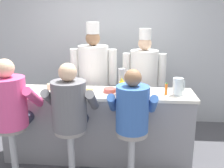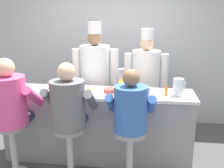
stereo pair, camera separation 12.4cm
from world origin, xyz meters
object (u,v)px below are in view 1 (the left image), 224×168
(coffee_mug_tan, at_px, (50,87))
(cook_in_whites_far, at_px, (144,79))
(mustard_bottle_yellow, at_px, (122,87))
(cook_in_whites_near, at_px, (94,76))
(water_pitcher_clear, at_px, (178,87))
(ketchup_bottle_red, at_px, (135,87))
(diner_seated_grey, at_px, (70,109))
(cereal_bowl, at_px, (110,90))
(hot_sauce_bottle_orange, at_px, (166,89))
(breakfast_plate, at_px, (90,90))
(cup_stack_steel, at_px, (122,81))
(diner_seated_pink, at_px, (10,105))
(diner_seated_blue, at_px, (132,113))
(napkin_dispenser_chrome, at_px, (146,92))

(coffee_mug_tan, height_order, cook_in_whites_far, cook_in_whites_far)
(mustard_bottle_yellow, height_order, cook_in_whites_near, cook_in_whites_near)
(water_pitcher_clear, relative_size, cook_in_whites_far, 0.13)
(ketchup_bottle_red, distance_m, diner_seated_grey, 0.85)
(cereal_bowl, distance_m, diner_seated_grey, 0.67)
(water_pitcher_clear, bearing_deg, cereal_bowl, 176.37)
(ketchup_bottle_red, distance_m, hot_sauce_bottle_orange, 0.41)
(hot_sauce_bottle_orange, height_order, breakfast_plate, hot_sauce_bottle_orange)
(cup_stack_steel, relative_size, cook_in_whites_near, 0.18)
(cup_stack_steel, distance_m, diner_seated_grey, 0.79)
(water_pitcher_clear, height_order, cook_in_whites_near, cook_in_whites_near)
(ketchup_bottle_red, distance_m, cook_in_whites_near, 1.06)
(coffee_mug_tan, bearing_deg, water_pitcher_clear, -3.88)
(cereal_bowl, distance_m, coffee_mug_tan, 0.83)
(cereal_bowl, relative_size, diner_seated_pink, 0.11)
(coffee_mug_tan, bearing_deg, mustard_bottle_yellow, -11.86)
(cereal_bowl, bearing_deg, diner_seated_blue, -59.47)
(ketchup_bottle_red, relative_size, coffee_mug_tan, 2.06)
(breakfast_plate, distance_m, diner_seated_blue, 0.80)
(breakfast_plate, height_order, coffee_mug_tan, coffee_mug_tan)
(breakfast_plate, bearing_deg, coffee_mug_tan, 175.26)
(breakfast_plate, bearing_deg, mustard_bottle_yellow, -20.35)
(cereal_bowl, relative_size, cook_in_whites_far, 0.10)
(breakfast_plate, relative_size, cook_in_whites_far, 0.14)
(mustard_bottle_yellow, height_order, breakfast_plate, mustard_bottle_yellow)
(cereal_bowl, relative_size, cup_stack_steel, 0.52)
(hot_sauce_bottle_orange, bearing_deg, diner_seated_pink, -166.22)
(cook_in_whites_near, bearing_deg, diner_seated_grey, -94.59)
(mustard_bottle_yellow, relative_size, water_pitcher_clear, 1.06)
(ketchup_bottle_red, xyz_separation_m, hot_sauce_bottle_orange, (0.40, 0.10, -0.05))
(diner_seated_grey, bearing_deg, water_pitcher_clear, 19.60)
(cup_stack_steel, xyz_separation_m, cook_in_whites_near, (-0.48, 0.69, -0.11))
(mustard_bottle_yellow, xyz_separation_m, water_pitcher_clear, (0.71, 0.09, 0.00))
(hot_sauce_bottle_orange, height_order, napkin_dispenser_chrome, hot_sauce_bottle_orange)
(napkin_dispenser_chrome, height_order, diner_seated_pink, diner_seated_pink)
(diner_seated_pink, bearing_deg, ketchup_bottle_red, 13.62)
(ketchup_bottle_red, distance_m, breakfast_plate, 0.64)
(napkin_dispenser_chrome, distance_m, diner_seated_blue, 0.39)
(water_pitcher_clear, xyz_separation_m, diner_seated_blue, (-0.57, -0.47, -0.20))
(cereal_bowl, bearing_deg, water_pitcher_clear, -3.63)
(ketchup_bottle_red, relative_size, diner_seated_blue, 0.19)
(ketchup_bottle_red, height_order, cook_in_whites_far, cook_in_whites_far)
(breakfast_plate, relative_size, diner_seated_blue, 0.17)
(cereal_bowl, distance_m, diner_seated_blue, 0.62)
(breakfast_plate, xyz_separation_m, diner_seated_grey, (-0.14, -0.53, -0.07))
(cup_stack_steel, height_order, diner_seated_pink, diner_seated_pink)
(diner_seated_pink, bearing_deg, mustard_bottle_yellow, 15.69)
(water_pitcher_clear, relative_size, diner_seated_grey, 0.15)
(cereal_bowl, height_order, cook_in_whites_near, cook_in_whites_near)
(water_pitcher_clear, xyz_separation_m, diner_seated_grey, (-1.30, -0.46, -0.17))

